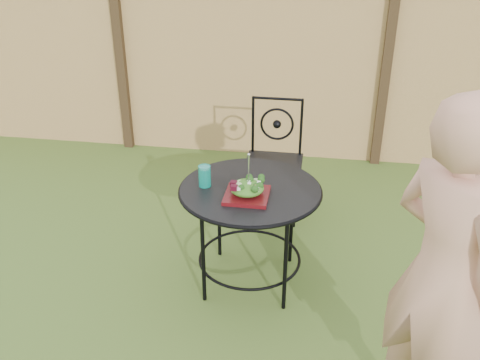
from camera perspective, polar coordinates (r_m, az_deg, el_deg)
The scene contains 9 objects.
ground at distance 3.81m, azimuth -3.94°, elevation -10.52°, with size 60.00×60.00×0.00m, color #294315.
fence at distance 5.35m, azimuth 1.01°, elevation 12.31°, with size 8.00×0.12×1.90m.
patio_table at distance 3.48m, azimuth 1.08°, elevation -2.87°, with size 0.92×0.92×0.72m.
patio_chair at distance 4.39m, azimuth 3.68°, elevation 2.60°, with size 0.46×0.46×0.95m.
diner at distance 2.57m, azimuth 20.90°, elevation -9.64°, with size 0.63×0.41×1.73m, color tan.
salad_plate at distance 3.30m, azimuth 0.74°, elevation -1.64°, with size 0.27×0.27×0.02m, color #42090B.
salad at distance 3.28m, azimuth 0.75°, elevation -0.84°, with size 0.21×0.21×0.08m, color #235614.
fork at distance 3.22m, azimuth 0.94°, elevation 1.19°, with size 0.01×0.01×0.18m, color silver.
drinking_glass at distance 3.41m, azimuth -3.79°, elevation 0.43°, with size 0.08×0.08×0.14m, color #0B8470.
Camera 1 is at (0.73, -2.92, 2.33)m, focal length 40.00 mm.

